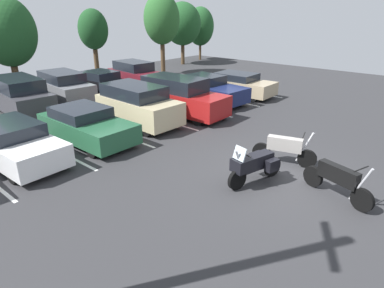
# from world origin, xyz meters

# --- Properties ---
(ground) EXTENTS (44.00, 44.00, 0.10)m
(ground) POSITION_xyz_m (0.00, 0.00, -0.05)
(ground) COLOR #2D2D30
(motorcycle_touring) EXTENTS (2.16, 1.01, 1.36)m
(motorcycle_touring) POSITION_xyz_m (-0.89, 0.36, 0.64)
(motorcycle_touring) COLOR black
(motorcycle_touring) RESTS_ON ground
(motorcycle_second) EXTENTS (0.87, 2.20, 1.30)m
(motorcycle_second) POSITION_xyz_m (-0.09, -1.89, 0.58)
(motorcycle_second) COLOR black
(motorcycle_second) RESTS_ON ground
(motorcycle_third) EXTENTS (0.86, 2.15, 1.29)m
(motorcycle_third) POSITION_xyz_m (1.05, 0.31, 0.58)
(motorcycle_third) COLOR black
(motorcycle_third) RESTS_ON ground
(parking_stripes) EXTENTS (21.39, 5.16, 0.01)m
(parking_stripes) POSITION_xyz_m (-0.95, 7.35, 0.00)
(parking_stripes) COLOR silver
(parking_stripes) RESTS_ON ground
(car_white) EXTENTS (2.00, 4.71, 1.42)m
(car_white) POSITION_xyz_m (-5.06, 7.62, 0.70)
(car_white) COLOR white
(car_white) RESTS_ON ground
(car_green) EXTENTS (1.99, 4.49, 1.38)m
(car_green) POSITION_xyz_m (-2.24, 7.42, 0.68)
(car_green) COLOR #235638
(car_green) RESTS_ON ground
(car_champagne) EXTENTS (2.01, 4.29, 1.84)m
(car_champagne) POSITION_xyz_m (0.57, 7.52, 0.94)
(car_champagne) COLOR #C1B289
(car_champagne) RESTS_ON ground
(car_red) EXTENTS (2.01, 4.94, 1.89)m
(car_red) POSITION_xyz_m (3.02, 7.14, 0.94)
(car_red) COLOR maroon
(car_red) RESTS_ON ground
(car_navy) EXTENTS (2.29, 4.83, 1.52)m
(car_navy) POSITION_xyz_m (5.92, 7.65, 0.74)
(car_navy) COLOR navy
(car_navy) RESTS_ON ground
(car_tan) EXTENTS (2.10, 4.62, 1.39)m
(car_tan) POSITION_xyz_m (8.41, 7.24, 0.70)
(car_tan) COLOR tan
(car_tan) RESTS_ON ground
(car_far_charcoal) EXTENTS (2.22, 4.76, 1.85)m
(car_far_charcoal) POSITION_xyz_m (-2.25, 13.44, 0.94)
(car_far_charcoal) COLOR #38383D
(car_far_charcoal) RESTS_ON ground
(car_far_grey) EXTENTS (2.16, 4.35, 1.75)m
(car_far_grey) POSITION_xyz_m (0.41, 13.81, 0.89)
(car_far_grey) COLOR slate
(car_far_grey) RESTS_ON ground
(car_far_black) EXTENTS (1.97, 4.76, 1.43)m
(car_far_black) POSITION_xyz_m (3.06, 13.81, 0.69)
(car_far_black) COLOR black
(car_far_black) RESTS_ON ground
(car_far_maroon) EXTENTS (2.24, 4.59, 1.75)m
(car_far_maroon) POSITION_xyz_m (5.73, 13.80, 0.86)
(car_far_maroon) COLOR maroon
(car_far_maroon) RESTS_ON ground
(tree_far_left) EXTENTS (2.82, 2.82, 5.32)m
(tree_far_left) POSITION_xyz_m (19.24, 19.35, 3.38)
(tree_far_left) COLOR #4C3823
(tree_far_left) RESTS_ON ground
(tree_left) EXTENTS (2.85, 2.85, 6.29)m
(tree_left) POSITION_xyz_m (10.56, 16.10, 4.31)
(tree_left) COLOR #4C3823
(tree_left) RESTS_ON ground
(tree_center_left) EXTENTS (2.42, 2.42, 5.13)m
(tree_center_left) POSITION_xyz_m (7.34, 20.87, 3.48)
(tree_center_left) COLOR #4C3823
(tree_center_left) RESTS_ON ground
(tree_right) EXTENTS (3.52, 3.52, 5.73)m
(tree_right) POSITION_xyz_m (15.69, 18.59, 3.75)
(tree_right) COLOR #4C3823
(tree_right) RESTS_ON ground
(tree_rear) EXTENTS (3.41, 3.41, 5.86)m
(tree_rear) POSITION_xyz_m (-0.32, 18.42, 3.75)
(tree_rear) COLOR #4C3823
(tree_rear) RESTS_ON ground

